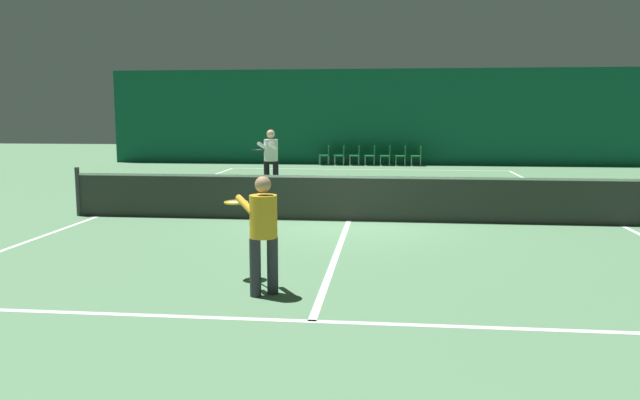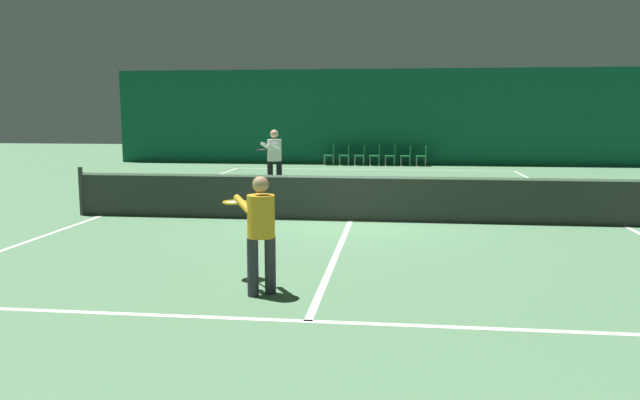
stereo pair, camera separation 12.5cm
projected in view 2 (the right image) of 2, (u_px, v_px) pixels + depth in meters
name	position (u px, v px, depth m)	size (l,w,h in m)	color
ground_plane	(351.00, 221.00, 13.08)	(60.00, 60.00, 0.00)	#56845B
backdrop_curtain	(375.00, 117.00, 26.93)	(23.00, 0.12, 4.11)	#0F5138
court_line_baseline_far	(372.00, 170.00, 24.78)	(11.00, 0.10, 0.00)	white
court_line_service_far	(365.00, 186.00, 19.37)	(8.25, 0.10, 0.00)	white
court_line_service_near	(308.00, 321.00, 6.79)	(8.25, 0.10, 0.00)	white
court_line_sideline_left	(102.00, 216.00, 13.74)	(0.10, 23.80, 0.00)	white
court_line_sideline_right	(626.00, 226.00, 12.42)	(0.10, 23.80, 0.00)	white
court_line_centre	(351.00, 221.00, 13.08)	(0.10, 12.80, 0.00)	white
tennis_net	(351.00, 197.00, 13.01)	(12.00, 0.10, 1.07)	#2D332D
player_near	(260.00, 226.00, 7.71)	(1.00, 1.24, 1.49)	#2D2D38
player_far	(274.00, 155.00, 17.94)	(0.57, 1.43, 1.77)	black
courtside_chair_0	(331.00, 154.00, 26.83)	(0.44, 0.44, 0.84)	#99999E
courtside_chair_1	(346.00, 154.00, 26.76)	(0.44, 0.44, 0.84)	#99999E
courtside_chair_2	(361.00, 154.00, 26.68)	(0.44, 0.44, 0.84)	#99999E
courtside_chair_3	(377.00, 154.00, 26.60)	(0.44, 0.44, 0.84)	#99999E
courtside_chair_4	(392.00, 154.00, 26.52)	(0.44, 0.44, 0.84)	#99999E
courtside_chair_5	(407.00, 154.00, 26.44)	(0.44, 0.44, 0.84)	#99999E
courtside_chair_6	(423.00, 155.00, 26.36)	(0.44, 0.44, 0.84)	#99999E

